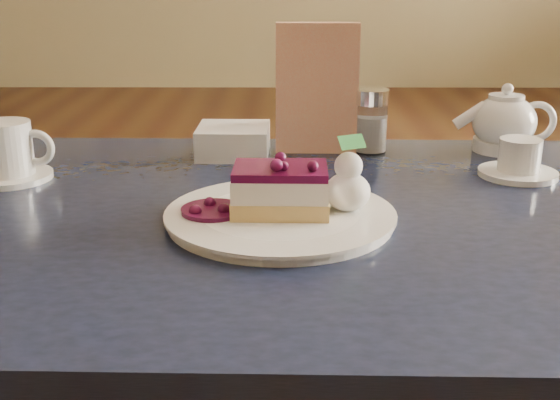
{
  "coord_description": "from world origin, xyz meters",
  "views": [
    {
      "loc": [
        -0.19,
        -0.83,
        0.96
      ],
      "look_at": [
        -0.19,
        -0.15,
        0.73
      ],
      "focal_mm": 45.0,
      "sensor_mm": 36.0,
      "label": 1
    }
  ],
  "objects_px": {
    "dessert_plate": "(280,217)",
    "cheesecake_slice": "(280,190)",
    "main_table": "(281,263)",
    "coffee_set": "(8,154)",
    "tea_set": "(506,131)"
  },
  "relations": [
    {
      "from": "main_table",
      "to": "tea_set",
      "type": "height_order",
      "value": "tea_set"
    },
    {
      "from": "main_table",
      "to": "coffee_set",
      "type": "relative_size",
      "value": 8.7
    },
    {
      "from": "main_table",
      "to": "cheesecake_slice",
      "type": "bearing_deg",
      "value": -90.0
    },
    {
      "from": "coffee_set",
      "to": "cheesecake_slice",
      "type": "bearing_deg",
      "value": -24.48
    },
    {
      "from": "main_table",
      "to": "tea_set",
      "type": "distance_m",
      "value": 0.44
    },
    {
      "from": "dessert_plate",
      "to": "cheesecake_slice",
      "type": "distance_m",
      "value": 0.03
    },
    {
      "from": "cheesecake_slice",
      "to": "coffee_set",
      "type": "height_order",
      "value": "coffee_set"
    },
    {
      "from": "main_table",
      "to": "cheesecake_slice",
      "type": "distance_m",
      "value": 0.12
    },
    {
      "from": "main_table",
      "to": "coffee_set",
      "type": "height_order",
      "value": "coffee_set"
    },
    {
      "from": "coffee_set",
      "to": "tea_set",
      "type": "bearing_deg",
      "value": 10.11
    },
    {
      "from": "main_table",
      "to": "coffee_set",
      "type": "distance_m",
      "value": 0.41
    },
    {
      "from": "coffee_set",
      "to": "tea_set",
      "type": "height_order",
      "value": "tea_set"
    },
    {
      "from": "dessert_plate",
      "to": "main_table",
      "type": "bearing_deg",
      "value": 88.89
    },
    {
      "from": "dessert_plate",
      "to": "tea_set",
      "type": "distance_m",
      "value": 0.46
    },
    {
      "from": "main_table",
      "to": "coffee_set",
      "type": "xyz_separation_m",
      "value": [
        -0.37,
        0.12,
        0.11
      ]
    }
  ]
}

